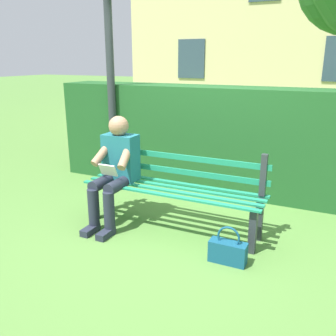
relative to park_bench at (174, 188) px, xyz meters
The scene contains 7 objects.
ground 0.45m from the park_bench, 90.00° to the left, with size 60.00×60.00×0.00m, color #517F38.
park_bench is the anchor object (origin of this frame).
person_seated 0.69m from the park_bench, 13.95° to the left, with size 0.44×0.73×1.20m.
hedge_backdrop 1.51m from the park_bench, 106.51° to the right, with size 5.55×0.69×1.50m.
building_facade 9.75m from the park_bench, 85.10° to the right, with size 8.77×2.80×6.36m.
handbag 0.95m from the park_bench, 147.83° to the left, with size 0.34×0.13×0.36m.
lamp_post 2.31m from the park_bench, 35.68° to the right, with size 0.25×0.25×3.31m.
Camera 1 is at (-1.52, 3.33, 1.80)m, focal length 38.96 mm.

